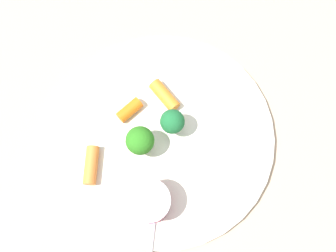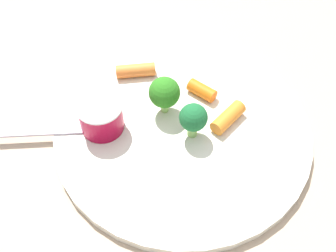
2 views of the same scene
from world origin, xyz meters
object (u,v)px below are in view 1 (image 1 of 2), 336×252
broccoli_floret_0 (140,141)px  carrot_stick_0 (91,165)px  broccoli_floret_1 (172,122)px  carrot_stick_1 (164,95)px  plate (163,136)px  carrot_stick_2 (130,110)px  sauce_cup (150,202)px

broccoli_floret_0 → carrot_stick_0: 0.07m
broccoli_floret_1 → carrot_stick_1: 0.05m
broccoli_floret_1 → carrot_stick_0: 0.12m
plate → broccoli_floret_1: (0.01, 0.01, 0.04)m
carrot_stick_2 → carrot_stick_0: bearing=-96.4°
carrot_stick_2 → carrot_stick_1: bearing=49.1°
broccoli_floret_0 → broccoli_floret_1: 0.05m
carrot_stick_1 → plate: bearing=-66.6°
carrot_stick_0 → carrot_stick_2: same height
broccoli_floret_0 → plate: bearing=56.1°
sauce_cup → broccoli_floret_0: bearing=125.0°
plate → carrot_stick_1: (-0.02, 0.05, 0.01)m
plate → broccoli_floret_1: 0.04m
sauce_cup → plate: bearing=105.6°
carrot_stick_0 → sauce_cup: bearing=-6.7°
sauce_cup → carrot_stick_2: 0.13m
carrot_stick_1 → carrot_stick_0: bearing=-108.9°
plate → carrot_stick_0: 0.10m
broccoli_floret_1 → carrot_stick_0: (-0.07, -0.09, -0.02)m
carrot_stick_0 → carrot_stick_2: size_ratio=1.40×
broccoli_floret_0 → carrot_stick_0: (-0.05, -0.05, -0.02)m
sauce_cup → carrot_stick_1: (-0.05, 0.14, -0.01)m
broccoli_floret_0 → carrot_stick_0: broccoli_floret_0 is taller
carrot_stick_1 → broccoli_floret_0: bearing=-88.1°
plate → carrot_stick_0: bearing=-129.2°
sauce_cup → broccoli_floret_1: (-0.02, 0.10, 0.01)m
broccoli_floret_0 → carrot_stick_1: size_ratio=1.08×
carrot_stick_1 → carrot_stick_2: 0.05m
broccoli_floret_1 → carrot_stick_1: size_ratio=1.01×
broccoli_floret_0 → broccoli_floret_1: size_ratio=1.07×
plate → carrot_stick_2: 0.06m
broccoli_floret_0 → sauce_cup: bearing=-55.0°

